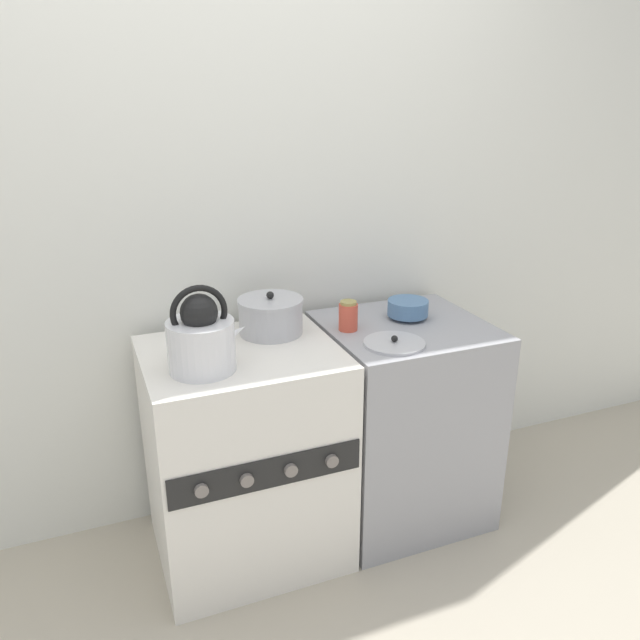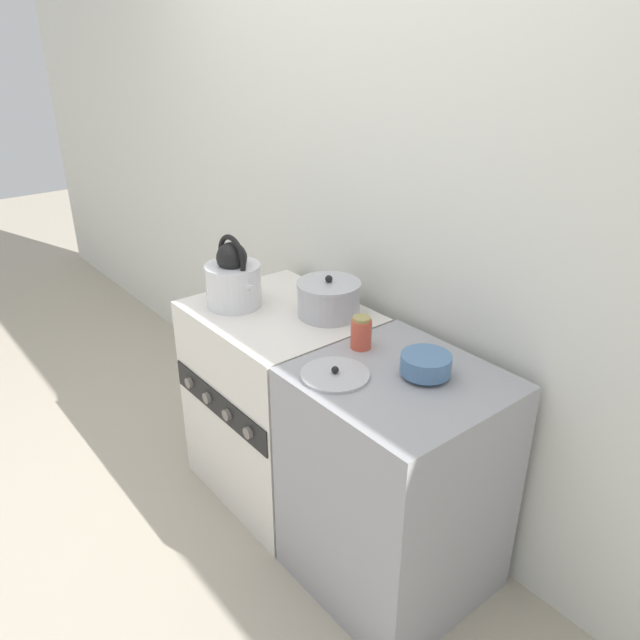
{
  "view_description": "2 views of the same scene",
  "coord_description": "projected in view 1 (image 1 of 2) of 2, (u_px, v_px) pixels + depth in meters",
  "views": [
    {
      "loc": [
        -0.48,
        -1.65,
        1.68
      ],
      "look_at": [
        0.29,
        0.27,
        0.91
      ],
      "focal_mm": 35.0,
      "sensor_mm": 36.0,
      "label": 1
    },
    {
      "loc": [
        1.8,
        -0.96,
        1.83
      ],
      "look_at": [
        0.25,
        0.29,
        0.88
      ],
      "focal_mm": 35.0,
      "sensor_mm": 36.0,
      "label": 2
    }
  ],
  "objects": [
    {
      "name": "stove",
      "position": [
        245.0,
        454.0,
        2.3
      ],
      "size": [
        0.67,
        0.59,
        0.83
      ],
      "color": "silver",
      "rests_on": "ground_plane"
    },
    {
      "name": "storage_jar",
      "position": [
        348.0,
        316.0,
        2.32
      ],
      "size": [
        0.07,
        0.07,
        0.11
      ],
      "color": "#CC4C38",
      "rests_on": "counter"
    },
    {
      "name": "loose_pot_lid",
      "position": [
        394.0,
        343.0,
        2.2
      ],
      "size": [
        0.22,
        0.22,
        0.03
      ],
      "color": "#B2B2B7",
      "rests_on": "counter"
    },
    {
      "name": "ground_plane",
      "position": [
        272.0,
        597.0,
        2.19
      ],
      "size": [
        12.0,
        12.0,
        0.0
      ],
      "primitive_type": "plane",
      "color": "#B2A893"
    },
    {
      "name": "counter",
      "position": [
        402.0,
        420.0,
        2.53
      ],
      "size": [
        0.61,
        0.58,
        0.83
      ],
      "color": "#99999E",
      "rests_on": "ground_plane"
    },
    {
      "name": "wall_back",
      "position": [
        210.0,
        212.0,
        2.33
      ],
      "size": [
        7.0,
        0.06,
        2.5
      ],
      "color": "silver",
      "rests_on": "ground_plane"
    },
    {
      "name": "kettle",
      "position": [
        202.0,
        338.0,
        1.97
      ],
      "size": [
        0.26,
        0.22,
        0.29
      ],
      "color": "silver",
      "rests_on": "stove"
    },
    {
      "name": "enamel_bowl",
      "position": [
        408.0,
        308.0,
        2.44
      ],
      "size": [
        0.16,
        0.16,
        0.07
      ],
      "color": "#4C729E",
      "rests_on": "counter"
    },
    {
      "name": "cooking_pot",
      "position": [
        271.0,
        316.0,
        2.29
      ],
      "size": [
        0.24,
        0.24,
        0.16
      ],
      "color": "#B2B2B7",
      "rests_on": "stove"
    }
  ]
}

